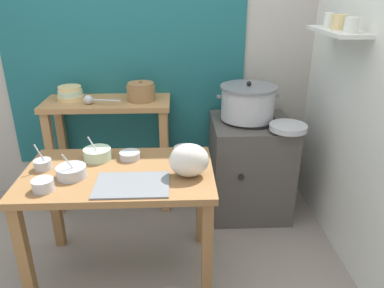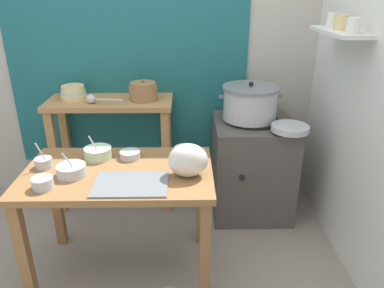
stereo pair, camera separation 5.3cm
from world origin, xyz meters
The scene contains 19 objects.
ground_plane centered at (0.00, 0.00, 0.00)m, with size 9.00×9.00×0.00m, color gray.
wall_back centered at (0.08, 1.10, 1.30)m, with size 4.40×0.12×2.60m.
wall_right centered at (1.40, 0.20, 1.30)m, with size 0.30×3.20×2.60m.
prep_table centered at (-0.09, 0.00, 0.61)m, with size 1.10×0.66×0.72m.
back_shelf_table centered at (-0.28, 0.83, 0.68)m, with size 0.96×0.40×0.90m.
stove_block centered at (0.83, 0.70, 0.38)m, with size 0.60×0.61×0.78m.
steamer_pot centered at (0.79, 0.72, 0.91)m, with size 0.47×0.42×0.29m.
clay_pot centered at (-0.01, 0.83, 0.97)m, with size 0.21×0.21×0.16m.
bowl_stack_enamel centered at (-0.56, 0.86, 0.95)m, with size 0.20×0.20×0.11m.
ladle centered at (-0.39, 0.74, 0.94)m, with size 0.28×0.08×0.07m.
serving_tray centered at (0.01, -0.17, 0.72)m, with size 0.40×0.28×0.01m, color slate.
plastic_bag centered at (0.32, -0.07, 0.82)m, with size 0.22×0.16×0.19m, color silver.
wide_pan centered at (1.03, 0.46, 0.80)m, with size 0.26×0.26×0.04m, color #B7BABF.
prep_bowl_0 centered at (-0.34, -0.06, 0.75)m, with size 0.16×0.16×0.16m.
prep_bowl_1 centered at (-0.04, 0.17, 0.74)m, with size 0.13×0.13×0.05m.
prep_bowl_2 centered at (0.30, 0.22, 0.74)m, with size 0.14×0.14×0.05m.
prep_bowl_3 centered at (-0.24, 0.17, 0.76)m, with size 0.17×0.17×0.16m.
prep_bowl_4 centered at (-0.53, 0.05, 0.75)m, with size 0.10×0.10×0.17m.
prep_bowl_5 centered at (-0.45, -0.20, 0.75)m, with size 0.11×0.11×0.06m.
Camera 2 is at (0.31, -1.92, 1.71)m, focal length 34.64 mm.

